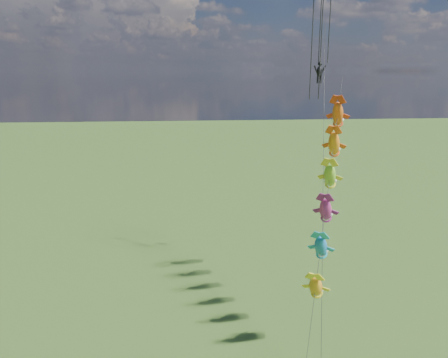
{
  "coord_description": "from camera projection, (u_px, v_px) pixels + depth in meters",
  "views": [
    {
      "loc": [
        11.24,
        -18.86,
        18.59
      ],
      "look_at": [
        14.18,
        12.97,
        10.67
      ],
      "focal_mm": 35.0,
      "sensor_mm": 36.0,
      "label": 1
    }
  ],
  "objects": [
    {
      "name": "fish_windsock_rig",
      "position": [
        328.0,
        193.0,
        30.68
      ],
      "size": [
        6.75,
        14.57,
        18.3
      ],
      "rotation": [
        0.0,
        0.0,
        -0.1
      ],
      "color": "brown",
      "rests_on": "ground"
    },
    {
      "name": "parafoil_rig",
      "position": [
        321.0,
        53.0,
        35.34
      ],
      "size": [
        5.13,
        17.1,
        28.16
      ],
      "rotation": [
        0.0,
        0.0,
        -0.17
      ],
      "color": "brown",
      "rests_on": "ground"
    }
  ]
}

